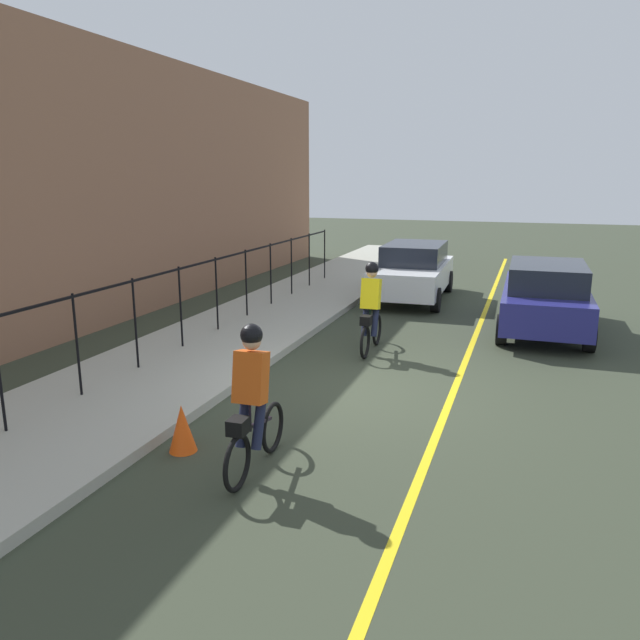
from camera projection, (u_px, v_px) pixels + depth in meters
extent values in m
plane|color=#333A2A|center=(351.00, 391.00, 10.13)|extent=(80.00, 80.00, 0.00)
cube|color=yellow|center=(449.00, 402.00, 9.62)|extent=(36.00, 0.12, 0.01)
cube|color=#A4A495|center=(173.00, 366.00, 11.20)|extent=(40.00, 3.20, 0.15)
cube|color=#936348|center=(73.00, 187.00, 13.47)|extent=(28.00, 0.80, 6.45)
cylinder|color=black|center=(77.00, 345.00, 9.34)|extent=(0.04, 0.04, 1.60)
cylinder|color=black|center=(135.00, 324.00, 10.70)|extent=(0.04, 0.04, 1.60)
cylinder|color=black|center=(181.00, 307.00, 12.05)|extent=(0.04, 0.04, 1.60)
cylinder|color=black|center=(217.00, 294.00, 13.40)|extent=(0.04, 0.04, 1.60)
cylinder|color=black|center=(246.00, 283.00, 14.75)|extent=(0.04, 0.04, 1.60)
cylinder|color=black|center=(271.00, 274.00, 16.10)|extent=(0.04, 0.04, 1.60)
cylinder|color=black|center=(291.00, 266.00, 17.45)|extent=(0.04, 0.04, 1.60)
cylinder|color=black|center=(309.00, 260.00, 18.80)|extent=(0.04, 0.04, 1.60)
cylinder|color=black|center=(325.00, 254.00, 20.15)|extent=(0.04, 0.04, 1.60)
cube|color=black|center=(179.00, 269.00, 11.88)|extent=(17.64, 0.04, 0.04)
torus|color=black|center=(377.00, 329.00, 12.82)|extent=(0.66, 0.08, 0.66)
torus|color=black|center=(365.00, 342.00, 11.85)|extent=(0.66, 0.08, 0.66)
cube|color=black|center=(371.00, 323.00, 12.28)|extent=(0.93, 0.06, 0.24)
cylinder|color=black|center=(370.00, 318.00, 12.10)|extent=(0.03, 0.03, 0.35)
cube|color=yellow|center=(371.00, 294.00, 12.04)|extent=(0.35, 0.37, 0.63)
sphere|color=tan|center=(372.00, 272.00, 11.99)|extent=(0.22, 0.22, 0.22)
sphere|color=black|center=(372.00, 269.00, 11.97)|extent=(0.26, 0.26, 0.26)
cylinder|color=#191E38|center=(365.00, 320.00, 12.17)|extent=(0.34, 0.13, 0.65)
cylinder|color=#191E38|center=(375.00, 320.00, 12.11)|extent=(0.34, 0.13, 0.65)
cube|color=black|center=(366.00, 320.00, 11.80)|extent=(0.24, 0.21, 0.18)
torus|color=black|center=(273.00, 427.00, 7.84)|extent=(0.66, 0.08, 0.66)
torus|color=black|center=(237.00, 463.00, 6.87)|extent=(0.66, 0.08, 0.66)
cube|color=black|center=(256.00, 424.00, 7.30)|extent=(0.93, 0.06, 0.24)
cylinder|color=black|center=(250.00, 417.00, 7.12)|extent=(0.03, 0.03, 0.35)
cube|color=#CE4F14|center=(251.00, 377.00, 7.06)|extent=(0.35, 0.37, 0.63)
sphere|color=tan|center=(252.00, 341.00, 7.01)|extent=(0.22, 0.22, 0.22)
sphere|color=black|center=(251.00, 335.00, 6.99)|extent=(0.26, 0.26, 0.26)
cylinder|color=#191E38|center=(243.00, 419.00, 7.19)|extent=(0.34, 0.13, 0.65)
cylinder|color=#191E38|center=(259.00, 421.00, 7.13)|extent=(0.34, 0.13, 0.65)
cube|color=black|center=(238.00, 426.00, 6.82)|extent=(0.24, 0.21, 0.18)
cube|color=navy|center=(545.00, 302.00, 13.88)|extent=(4.42, 1.85, 0.70)
cube|color=#1E232D|center=(547.00, 276.00, 13.55)|extent=(2.48, 1.61, 0.56)
cylinder|color=black|center=(507.00, 302.00, 15.60)|extent=(0.64, 0.23, 0.64)
cylinder|color=black|center=(579.00, 307.00, 15.07)|extent=(0.64, 0.23, 0.64)
cylinder|color=black|center=(502.00, 330.00, 12.84)|extent=(0.64, 0.23, 0.64)
cylinder|color=black|center=(590.00, 336.00, 12.31)|extent=(0.64, 0.23, 0.64)
cube|color=white|center=(413.00, 276.00, 17.47)|extent=(4.45, 1.91, 0.70)
cube|color=#1E232D|center=(415.00, 253.00, 17.51)|extent=(2.50, 1.65, 0.56)
cylinder|color=black|center=(436.00, 300.00, 15.91)|extent=(0.65, 0.24, 0.64)
cylinder|color=black|center=(372.00, 296.00, 16.42)|extent=(0.65, 0.24, 0.64)
cylinder|color=black|center=(448.00, 281.00, 18.69)|extent=(0.65, 0.24, 0.64)
cylinder|color=black|center=(393.00, 279.00, 19.19)|extent=(0.65, 0.24, 0.64)
cone|color=#FE5211|center=(182.00, 428.00, 7.85)|extent=(0.36, 0.36, 0.63)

